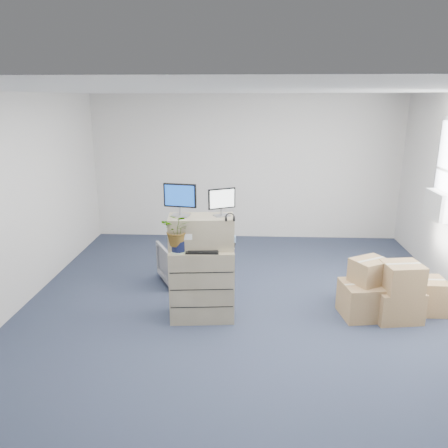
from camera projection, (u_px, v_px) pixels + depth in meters
The scene contains 17 objects.
ground at pixel (244, 320), 5.56m from camera, with size 7.00×7.00×0.00m, color #22283D.
wall_back at pixel (246, 168), 8.54m from camera, with size 6.00×0.02×2.80m, color silver.
ac_unit at pixel (440, 205), 6.43m from camera, with size 0.24×0.60×0.40m, color silver.
filing_cabinet_lower at pixel (202, 283), 5.53m from camera, with size 0.80×0.49×0.93m, color gray.
filing_cabinet_upper at pixel (201, 232), 5.39m from camera, with size 0.80×0.40×0.40m, color gray.
monitor_left at pixel (180, 198), 5.28m from camera, with size 0.41×0.19×0.40m.
monitor_right at pixel (222, 201), 5.28m from camera, with size 0.32×0.20×0.34m.
headphones at pixel (230, 217), 5.16m from camera, with size 0.12×0.12×0.01m, color black.
keyboard at pixel (202, 251), 5.26m from camera, with size 0.40×0.17×0.02m, color black.
mouse at pixel (231, 248), 5.34m from camera, with size 0.09×0.06×0.03m, color silver.
water_bottle at pixel (206, 238), 5.42m from camera, with size 0.07×0.07×0.24m, color #94959C.
phone_dock at pixel (198, 244), 5.43m from camera, with size 0.05×0.04×0.11m.
external_drive at pixel (228, 244), 5.48m from camera, with size 0.17×0.13×0.05m, color black.
tissue_box at pixel (228, 239), 5.48m from camera, with size 0.19×0.10×0.07m, color #438DE4.
potted_plant at pixel (178, 234), 5.21m from camera, with size 0.46×0.49×0.40m.
office_chair at pixel (183, 260), 6.64m from camera, with size 0.67×0.62×0.69m, color slate.
cardboard_boxes at pixel (387, 293), 5.65m from camera, with size 1.38×0.93×0.76m.
Camera 1 is at (-0.00, -5.01, 2.73)m, focal length 35.00 mm.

